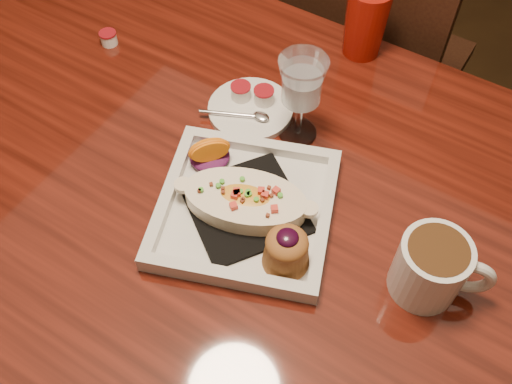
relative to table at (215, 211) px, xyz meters
The scene contains 9 objects.
floor 0.65m from the table, ahead, with size 7.00×7.00×0.00m, color black.
table is the anchor object (origin of this frame).
chair_far 0.65m from the table, 90.00° to the left, with size 0.42×0.42×0.93m.
plate 0.16m from the table, 19.17° to the right, with size 0.33×0.33×0.08m.
coffee_mug 0.39m from the table, ahead, with size 0.13×0.10×0.10m.
goblet 0.27m from the table, 65.55° to the left, with size 0.08×0.08×0.16m.
saucer 0.19m from the table, 99.87° to the left, with size 0.15×0.15×0.10m.
creamer_loose 0.40m from the table, 155.10° to the left, with size 0.03×0.03×0.03m.
red_tumbler 0.44m from the table, 80.33° to the left, with size 0.08×0.08×0.13m, color #A1150B.
Camera 1 is at (0.35, -0.42, 1.48)m, focal length 40.00 mm.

